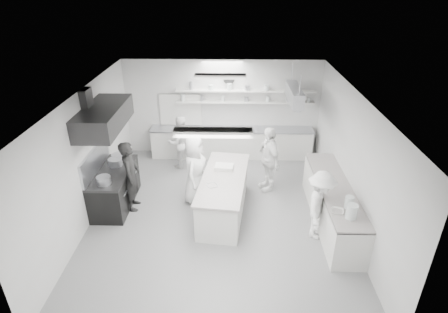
{
  "coord_description": "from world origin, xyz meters",
  "views": [
    {
      "loc": [
        0.31,
        -7.26,
        5.27
      ],
      "look_at": [
        0.12,
        0.6,
        1.28
      ],
      "focal_mm": 29.18,
      "sensor_mm": 36.0,
      "label": 1
    }
  ],
  "objects_px": {
    "right_counter": "(332,205)",
    "stove": "(115,189)",
    "prep_island": "(224,195)",
    "cook_stove": "(131,176)",
    "cook_back": "(180,142)",
    "back_counter": "(232,143)"
  },
  "relations": [
    {
      "from": "back_counter",
      "to": "stove",
      "type": "bearing_deg",
      "value": -136.01
    },
    {
      "from": "cook_stove",
      "to": "cook_back",
      "type": "distance_m",
      "value": 2.37
    },
    {
      "from": "back_counter",
      "to": "cook_back",
      "type": "xyz_separation_m",
      "value": [
        -1.51,
        -0.74,
        0.34
      ]
    },
    {
      "from": "prep_island",
      "to": "cook_stove",
      "type": "relative_size",
      "value": 1.39
    },
    {
      "from": "cook_stove",
      "to": "cook_back",
      "type": "xyz_separation_m",
      "value": [
        0.91,
        2.18,
        -0.1
      ]
    },
    {
      "from": "right_counter",
      "to": "cook_back",
      "type": "distance_m",
      "value": 4.7
    },
    {
      "from": "prep_island",
      "to": "cook_back",
      "type": "distance_m",
      "value": 2.7
    },
    {
      "from": "right_counter",
      "to": "cook_stove",
      "type": "height_order",
      "value": "cook_stove"
    },
    {
      "from": "stove",
      "to": "right_counter",
      "type": "height_order",
      "value": "right_counter"
    },
    {
      "from": "stove",
      "to": "cook_stove",
      "type": "relative_size",
      "value": 1.01
    },
    {
      "from": "prep_island",
      "to": "cook_back",
      "type": "xyz_separation_m",
      "value": [
        -1.33,
        2.32,
        0.34
      ]
    },
    {
      "from": "right_counter",
      "to": "stove",
      "type": "bearing_deg",
      "value": 173.48
    },
    {
      "from": "cook_back",
      "to": "right_counter",
      "type": "bearing_deg",
      "value": 123.52
    },
    {
      "from": "right_counter",
      "to": "back_counter",
      "type": "bearing_deg",
      "value": 124.65
    },
    {
      "from": "stove",
      "to": "cook_stove",
      "type": "distance_m",
      "value": 0.67
    },
    {
      "from": "prep_island",
      "to": "cook_back",
      "type": "bearing_deg",
      "value": 126.48
    },
    {
      "from": "prep_island",
      "to": "cook_stove",
      "type": "distance_m",
      "value": 2.29
    },
    {
      "from": "right_counter",
      "to": "prep_island",
      "type": "height_order",
      "value": "right_counter"
    },
    {
      "from": "cook_back",
      "to": "prep_island",
      "type": "bearing_deg",
      "value": 98.02
    },
    {
      "from": "stove",
      "to": "cook_back",
      "type": "height_order",
      "value": "cook_back"
    },
    {
      "from": "cook_stove",
      "to": "cook_back",
      "type": "bearing_deg",
      "value": -27.74
    },
    {
      "from": "back_counter",
      "to": "prep_island",
      "type": "relative_size",
      "value": 2.0
    }
  ]
}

